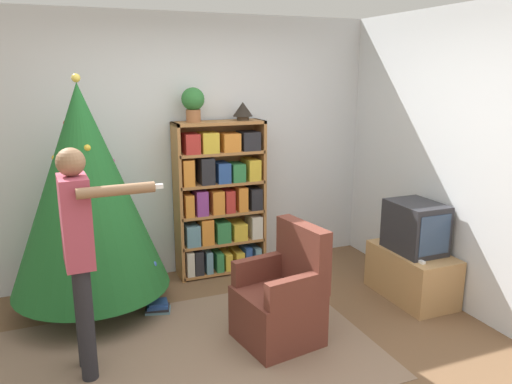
% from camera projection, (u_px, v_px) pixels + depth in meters
% --- Properties ---
extents(ground_plane, '(14.00, 14.00, 0.00)m').
position_uv_depth(ground_plane, '(256.00, 363.00, 3.61)').
color(ground_plane, brown).
extents(wall_back, '(8.00, 0.10, 2.60)m').
position_uv_depth(wall_back, '(184.00, 147.00, 5.04)').
color(wall_back, silver).
rests_on(wall_back, ground_plane).
extents(wall_right, '(0.10, 8.00, 2.60)m').
position_uv_depth(wall_right, '(489.00, 166.00, 4.04)').
color(wall_right, silver).
rests_on(wall_right, ground_plane).
extents(area_rug, '(2.77, 1.77, 0.01)m').
position_uv_depth(area_rug, '(188.00, 354.00, 3.71)').
color(area_rug, '#7F6651').
rests_on(area_rug, ground_plane).
extents(bookshelf, '(0.90, 0.30, 1.57)m').
position_uv_depth(bookshelf, '(220.00, 201.00, 5.06)').
color(bookshelf, '#A8703D').
rests_on(bookshelf, ground_plane).
extents(tv_stand, '(0.46, 0.82, 0.46)m').
position_uv_depth(tv_stand, '(412.00, 274.00, 4.60)').
color(tv_stand, tan).
rests_on(tv_stand, ground_plane).
extents(television, '(0.39, 0.51, 0.45)m').
position_uv_depth(television, '(415.00, 227.00, 4.49)').
color(television, '#28282D').
rests_on(television, tv_stand).
extents(game_remote, '(0.04, 0.12, 0.02)m').
position_uv_depth(game_remote, '(419.00, 261.00, 4.27)').
color(game_remote, white).
rests_on(game_remote, tv_stand).
extents(christmas_tree, '(1.32, 1.32, 2.03)m').
position_uv_depth(christmas_tree, '(85.00, 190.00, 4.16)').
color(christmas_tree, '#4C3323').
rests_on(christmas_tree, ground_plane).
extents(armchair, '(0.65, 0.64, 0.92)m').
position_uv_depth(armchair, '(282.00, 301.00, 3.85)').
color(armchair, brown).
rests_on(armchair, ground_plane).
extents(standing_person, '(0.64, 0.47, 1.59)m').
position_uv_depth(standing_person, '(80.00, 245.00, 3.29)').
color(standing_person, '#232328').
rests_on(standing_person, ground_plane).
extents(potted_plant, '(0.22, 0.22, 0.33)m').
position_uv_depth(potted_plant, '(193.00, 102.00, 4.74)').
color(potted_plant, '#935B38').
rests_on(potted_plant, bookshelf).
extents(table_lamp, '(0.20, 0.20, 0.18)m').
position_uv_depth(table_lamp, '(243.00, 110.00, 4.95)').
color(table_lamp, '#473828').
rests_on(table_lamp, bookshelf).
extents(book_pile_near_tree, '(0.24, 0.20, 0.10)m').
position_uv_depth(book_pile_near_tree, '(158.00, 307.00, 4.36)').
color(book_pile_near_tree, '#5B899E').
rests_on(book_pile_near_tree, ground_plane).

